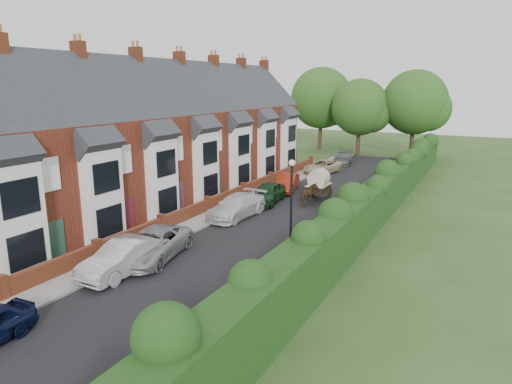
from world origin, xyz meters
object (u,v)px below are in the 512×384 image
(lamppost, at_px, (291,198))
(car_beige, at_px, (322,167))
(car_silver_a, at_px, (124,257))
(horse, at_px, (309,195))
(car_white, at_px, (236,206))
(car_red, at_px, (287,183))
(horse_cart, at_px, (319,182))
(car_green, at_px, (268,193))
(car_grey, at_px, (343,158))
(car_silver_b, at_px, (152,245))

(lamppost, distance_m, car_beige, 23.99)
(car_silver_a, bearing_deg, horse, 79.05)
(lamppost, distance_m, car_white, 8.94)
(car_red, height_order, horse_cart, horse_cart)
(lamppost, height_order, car_beige, lamppost)
(car_red, bearing_deg, horse_cart, -38.31)
(car_green, relative_size, car_red, 1.03)
(car_beige, bearing_deg, car_silver_a, -79.37)
(car_grey, bearing_deg, car_beige, -100.46)
(car_green, bearing_deg, car_red, 86.37)
(car_silver_b, distance_m, car_beige, 25.57)
(car_white, xyz_separation_m, car_grey, (0.16, 23.23, -0.09))
(car_silver_b, distance_m, horse, 13.72)
(car_white, relative_size, horse_cart, 1.56)
(horse, bearing_deg, car_grey, -80.28)
(car_grey, bearing_deg, car_green, -98.17)
(lamppost, distance_m, horse, 11.45)
(car_grey, relative_size, horse_cart, 1.38)
(car_silver_a, relative_size, car_beige, 0.97)
(car_red, height_order, horse, horse)
(car_red, bearing_deg, lamppost, -79.55)
(lamppost, height_order, car_white, lamppost)
(car_green, height_order, horse, horse)
(car_silver_b, xyz_separation_m, car_red, (0.00, 16.80, -0.02))
(car_grey, bearing_deg, car_silver_a, -98.68)
(car_silver_b, xyz_separation_m, horse_cart, (3.27, 15.31, 0.61))
(car_silver_a, distance_m, car_grey, 33.60)
(car_silver_b, xyz_separation_m, car_grey, (0.23, 31.60, -0.08))
(horse_cart, bearing_deg, car_white, -114.78)
(car_silver_a, bearing_deg, lamppost, 36.81)
(car_green, height_order, car_beige, car_green)
(car_silver_a, bearing_deg, car_white, 90.71)
(car_silver_b, relative_size, car_beige, 1.10)
(car_white, height_order, car_beige, car_white)
(lamppost, height_order, car_red, lamppost)
(car_beige, relative_size, horse_cart, 1.47)
(horse, relative_size, horse_cart, 0.56)
(car_white, distance_m, horse, 5.90)
(car_beige, distance_m, horse, 12.68)
(car_white, relative_size, car_grey, 1.14)
(car_silver_a, bearing_deg, horse_cart, 80.39)
(lamppost, bearing_deg, car_green, 121.34)
(car_silver_a, xyz_separation_m, car_green, (0.27, 14.67, -0.02))
(car_silver_b, height_order, car_beige, car_silver_b)
(lamppost, height_order, horse_cart, lamppost)
(car_silver_a, relative_size, car_green, 1.06)
(car_red, distance_m, car_grey, 14.80)
(car_silver_b, relative_size, horse, 2.89)
(car_green, height_order, horse_cart, horse_cart)
(car_grey, bearing_deg, car_red, -99.17)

